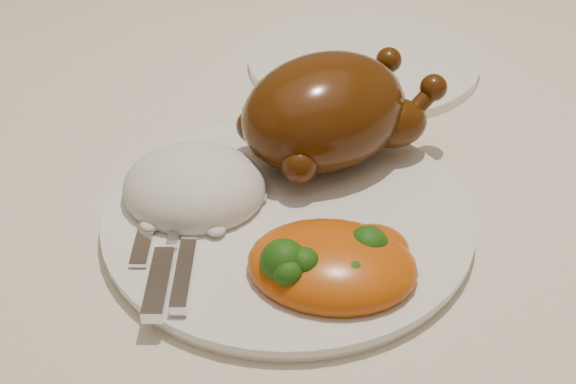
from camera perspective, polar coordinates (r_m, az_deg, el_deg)
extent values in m
cube|color=brown|center=(0.79, -4.16, 4.24)|extent=(1.60, 0.90, 0.04)
cube|color=silver|center=(0.78, -4.24, 5.74)|extent=(1.72, 1.02, 0.01)
cylinder|color=white|center=(0.62, 0.00, -1.93)|extent=(0.35, 0.35, 0.01)
cylinder|color=white|center=(0.85, 5.35, 9.25)|extent=(0.30, 0.30, 0.01)
ellipsoid|color=#4E2908|center=(0.66, 2.60, 5.71)|extent=(0.17, 0.15, 0.09)
ellipsoid|color=#4E2908|center=(0.64, 1.86, 6.99)|extent=(0.08, 0.07, 0.04)
ellipsoid|color=#4E2908|center=(0.67, 7.57, 4.88)|extent=(0.06, 0.04, 0.04)
sphere|color=#4E2908|center=(0.68, 10.31, 7.32)|extent=(0.02, 0.02, 0.02)
ellipsoid|color=#4E2908|center=(0.71, 4.53, 7.00)|extent=(0.06, 0.04, 0.04)
sphere|color=#4E2908|center=(0.72, 7.18, 9.28)|extent=(0.02, 0.02, 0.02)
sphere|color=#4E2908|center=(0.62, 0.80, 1.97)|extent=(0.03, 0.03, 0.03)
sphere|color=#4E2908|center=(0.67, -2.46, 4.72)|extent=(0.03, 0.03, 0.03)
ellipsoid|color=silver|center=(0.63, -6.68, 0.30)|extent=(0.14, 0.13, 0.06)
ellipsoid|color=#C4550C|center=(0.56, 3.14, -5.25)|extent=(0.15, 0.13, 0.04)
ellipsoid|color=#C4550C|center=(0.57, 5.95, -4.10)|extent=(0.05, 0.05, 0.03)
ellipsoid|color=#153A09|center=(0.56, 5.73, -3.69)|extent=(0.03, 0.03, 0.02)
ellipsoid|color=#153A09|center=(0.53, -0.01, -5.70)|extent=(0.02, 0.02, 0.02)
ellipsoid|color=#153A09|center=(0.56, 6.38, -4.65)|extent=(0.02, 0.02, 0.02)
ellipsoid|color=#153A09|center=(0.55, 4.64, -6.15)|extent=(0.03, 0.03, 0.03)
ellipsoid|color=#153A09|center=(0.54, -0.32, -4.97)|extent=(0.03, 0.03, 0.03)
ellipsoid|color=#153A09|center=(0.54, 1.12, -5.03)|extent=(0.02, 0.02, 0.02)
cube|color=silver|center=(0.61, -9.87, -1.88)|extent=(0.04, 0.11, 0.00)
cube|color=silver|center=(0.56, -9.18, -6.45)|extent=(0.03, 0.07, 0.01)
cube|color=silver|center=(0.56, -7.42, -5.89)|extent=(0.03, 0.07, 0.01)
cube|color=silver|center=(0.61, -8.24, -1.58)|extent=(0.03, 0.08, 0.00)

